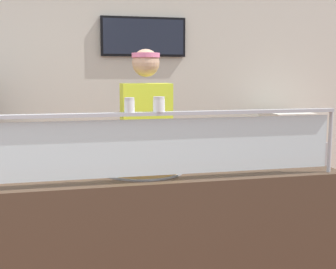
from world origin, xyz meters
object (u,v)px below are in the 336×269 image
pizza_server (145,167)px  worker_figure (147,147)px  pizza_tray (143,169)px  parmesan_shaker (129,106)px  pepper_flake_shaker (159,105)px  pizza_box_stack (288,126)px

pizza_server → worker_figure: bearing=70.4°
pizza_tray → worker_figure: bearing=76.6°
parmesan_shaker → pepper_flake_shaker: 0.17m
parmesan_shaker → pizza_server: bearing=62.5°
worker_figure → pizza_box_stack: size_ratio=3.43×
pizza_tray → pepper_flake_shaker: size_ratio=5.96×
pizza_tray → pizza_server: pizza_server is taller
parmesan_shaker → pepper_flake_shaker: (0.17, 0.00, 0.00)m
pepper_flake_shaker → pizza_server: bearing=97.4°
pepper_flake_shaker → parmesan_shaker: bearing=-180.0°
pizza_tray → pepper_flake_shaker: bearing=-80.7°
pizza_tray → worker_figure: worker_figure is taller
pizza_server → pizza_tray: bearing=114.2°
pepper_flake_shaker → pizza_box_stack: bearing=46.8°
parmesan_shaker → pepper_flake_shaker: pepper_flake_shaker is taller
pizza_tray → parmesan_shaker: bearing=-113.7°
worker_figure → pizza_tray: bearing=-103.4°
worker_figure → pizza_box_stack: worker_figure is taller
pizza_tray → pepper_flake_shaker: (0.05, -0.28, 0.43)m
worker_figure → pepper_flake_shaker: bearing=-96.4°
pizza_box_stack → pepper_flake_shaker: bearing=-133.2°
pizza_server → pepper_flake_shaker: pepper_flake_shaker is taller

